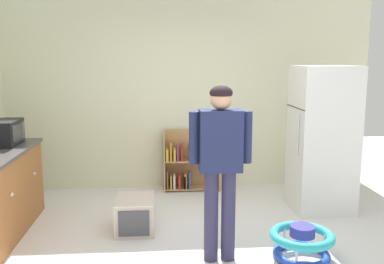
% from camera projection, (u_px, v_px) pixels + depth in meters
% --- Properties ---
extents(ground_plane, '(12.00, 12.00, 0.00)m').
position_uv_depth(ground_plane, '(208.00, 256.00, 4.07)').
color(ground_plane, silver).
rests_on(ground_plane, ground).
extents(back_wall, '(5.20, 0.06, 2.70)m').
position_uv_depth(back_wall, '(190.00, 95.00, 6.13)').
color(back_wall, beige).
rests_on(back_wall, ground).
extents(refrigerator, '(0.73, 0.68, 1.78)m').
position_uv_depth(refrigerator, '(322.00, 139.00, 5.23)').
color(refrigerator, white).
rests_on(refrigerator, ground).
extents(bookshelf, '(0.80, 0.28, 0.85)m').
position_uv_depth(bookshelf, '(188.00, 164.00, 6.11)').
color(bookshelf, tan).
rests_on(bookshelf, ground).
extents(standing_person, '(0.57, 0.22, 1.63)m').
position_uv_depth(standing_person, '(220.00, 158.00, 3.84)').
color(standing_person, '#333054').
rests_on(standing_person, ground).
extents(baby_walker, '(0.60, 0.60, 0.32)m').
position_uv_depth(baby_walker, '(302.00, 242.00, 4.01)').
color(baby_walker, blue).
rests_on(baby_walker, ground).
extents(pet_carrier, '(0.42, 0.55, 0.36)m').
position_uv_depth(pet_carrier, '(135.00, 214.00, 4.67)').
color(pet_carrier, beige).
rests_on(pet_carrier, ground).
extents(microwave, '(0.37, 0.48, 0.28)m').
position_uv_depth(microwave, '(2.00, 133.00, 4.80)').
color(microwave, black).
rests_on(microwave, kitchen_counter).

